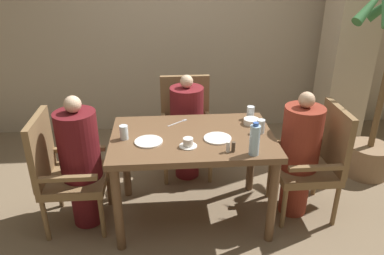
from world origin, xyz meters
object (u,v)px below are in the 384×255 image
at_px(glass_tall_near, 250,113).
at_px(water_bottle, 255,140).
at_px(diner_in_left_chair, 81,161).
at_px(potted_palm, 380,103).
at_px(teacup_with_saucer, 188,143).
at_px(plate_main_right, 149,142).
at_px(diner_in_far_chair, 187,126).
at_px(glass_tall_far, 124,132).
at_px(diner_in_right_chair, 299,154).
at_px(chair_right_side, 316,159).
at_px(plate_main_left, 218,138).
at_px(glass_tall_mid, 261,126).
at_px(bowl_small, 251,121).
at_px(chair_far_side, 186,123).
at_px(chair_left_side, 63,169).

bearing_deg(glass_tall_near, water_bottle, -100.40).
bearing_deg(water_bottle, diner_in_left_chair, 165.49).
height_order(potted_palm, teacup_with_saucer, potted_palm).
distance_m(plate_main_right, glass_tall_near, 0.95).
relative_size(diner_in_far_chair, glass_tall_far, 9.54).
bearing_deg(diner_in_right_chair, diner_in_far_chair, 143.21).
bearing_deg(chair_right_side, diner_in_left_chair, 180.00).
bearing_deg(diner_in_right_chair, potted_palm, 29.53).
bearing_deg(glass_tall_near, plate_main_left, -132.45).
distance_m(diner_in_left_chair, potted_palm, 2.79).
xyz_separation_m(water_bottle, glass_tall_mid, (0.13, 0.34, -0.06)).
distance_m(plate_main_left, bowl_small, 0.41).
height_order(chair_right_side, bowl_small, chair_right_side).
distance_m(plate_main_right, water_bottle, 0.80).
xyz_separation_m(plate_main_left, water_bottle, (0.22, -0.26, 0.11)).
xyz_separation_m(bowl_small, glass_tall_far, (-1.04, -0.20, 0.03)).
height_order(teacup_with_saucer, glass_tall_near, glass_tall_near).
bearing_deg(glass_tall_mid, chair_far_side, 124.14).
bearing_deg(glass_tall_far, glass_tall_near, 16.34).
bearing_deg(chair_far_side, glass_tall_far, -122.58).
bearing_deg(glass_tall_far, teacup_with_saucer, -18.90).
height_order(chair_far_side, glass_tall_near, chair_far_side).
height_order(plate_main_right, bowl_small, bowl_small).
height_order(diner_in_far_chair, chair_right_side, diner_in_far_chair).
bearing_deg(chair_right_side, potted_palm, 33.83).
distance_m(diner_in_left_chair, glass_tall_near, 1.47).
xyz_separation_m(diner_in_left_chair, chair_far_side, (0.89, 0.81, -0.06)).
distance_m(diner_in_right_chair, glass_tall_far, 1.44).
relative_size(diner_in_left_chair, chair_far_side, 1.17).
distance_m(diner_in_right_chair, glass_tall_mid, 0.43).
distance_m(chair_right_side, diner_in_right_chair, 0.16).
height_order(plate_main_left, glass_tall_far, glass_tall_far).
relative_size(chair_left_side, diner_in_left_chair, 0.86).
bearing_deg(diner_in_left_chair, chair_left_side, -180.00).
relative_size(chair_left_side, teacup_with_saucer, 7.26).
relative_size(diner_in_left_chair, potted_palm, 0.55).
relative_size(chair_right_side, plate_main_right, 4.52).
distance_m(teacup_with_saucer, bowl_small, 0.67).
distance_m(glass_tall_near, glass_tall_far, 1.10).
distance_m(chair_far_side, water_bottle, 1.28).
xyz_separation_m(diner_in_left_chair, teacup_with_saucer, (0.84, -0.18, 0.22)).
bearing_deg(bowl_small, water_bottle, -100.91).
bearing_deg(chair_left_side, diner_in_far_chair, 32.69).
relative_size(chair_far_side, potted_palm, 0.47).
bearing_deg(diner_in_left_chair, glass_tall_mid, 0.31).
xyz_separation_m(potted_palm, glass_tall_mid, (-1.29, -0.53, 0.05)).
relative_size(potted_palm, glass_tall_far, 18.48).
bearing_deg(glass_tall_near, chair_left_side, -169.39).
relative_size(chair_far_side, bowl_small, 7.52).
xyz_separation_m(plate_main_right, glass_tall_mid, (0.89, 0.10, 0.05)).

